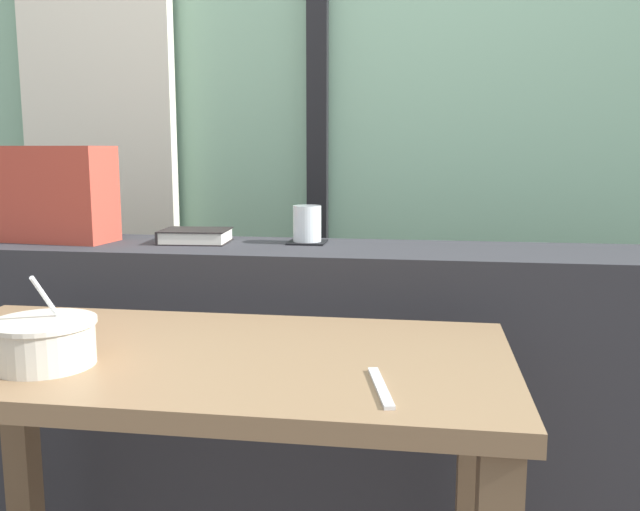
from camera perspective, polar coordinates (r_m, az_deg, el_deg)
name	(u,v)px	position (r m, az deg, el deg)	size (l,w,h in m)	color
outdoor_backdrop	(330,51)	(2.49, 0.86, 16.81)	(4.80, 0.08, 2.80)	#84B293
curtain_left_panel	(98,95)	(2.62, -18.14, 12.68)	(0.56, 0.06, 2.50)	beige
window_divider_post	(317,78)	(2.41, -0.21, 14.67)	(0.07, 0.05, 2.60)	black
dark_console_ledge	(293,394)	(1.88, -2.24, -11.50)	(2.80, 0.35, 0.81)	#2D2D33
breakfast_table	(198,417)	(1.29, -10.16, -13.17)	(1.12, 0.56, 0.70)	brown
coaster_square	(307,242)	(1.83, -1.08, 1.12)	(0.10, 0.10, 0.01)	black
juice_glass	(307,226)	(1.83, -1.08, 2.53)	(0.08, 0.08, 0.10)	white
closed_book	(195,236)	(1.88, -10.45, 1.62)	(0.19, 0.15, 0.04)	black
throw_pillow	(54,194)	(2.00, -21.39, 4.83)	(0.32, 0.14, 0.26)	#B74233
soup_bowl	(44,343)	(1.23, -22.12, -6.82)	(0.17, 0.17, 0.16)	beige
fork_utensil	(381,387)	(1.05, 5.11, -10.94)	(0.02, 0.17, 0.01)	silver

